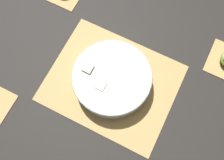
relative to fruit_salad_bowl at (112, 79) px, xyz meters
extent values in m
plane|color=black|center=(0.00, 0.00, -0.05)|extent=(6.00, 6.00, 0.00)
cube|color=tan|center=(0.00, 0.00, -0.04)|extent=(0.44, 0.36, 0.01)
cube|color=brown|center=(-0.15, 0.00, -0.04)|extent=(0.01, 0.35, 0.00)
cube|color=brown|center=(-0.07, 0.00, -0.04)|extent=(0.01, 0.35, 0.00)
cube|color=brown|center=(0.00, 0.00, -0.04)|extent=(0.01, 0.35, 0.00)
cube|color=brown|center=(0.07, 0.00, -0.04)|extent=(0.01, 0.35, 0.00)
cube|color=brown|center=(0.15, 0.00, -0.04)|extent=(0.01, 0.35, 0.00)
cube|color=brown|center=(-0.33, -0.26, -0.04)|extent=(0.00, 0.14, 0.00)
cube|color=brown|center=(-0.30, -0.26, -0.04)|extent=(0.00, 0.14, 0.00)
cube|color=brown|center=(0.30, 0.26, -0.04)|extent=(0.00, 0.14, 0.00)
cylinder|color=silver|center=(0.00, 0.00, 0.00)|extent=(0.26, 0.26, 0.07)
torus|color=silver|center=(0.00, 0.00, 0.02)|extent=(0.27, 0.27, 0.01)
cylinder|color=beige|center=(-0.08, 0.03, 0.01)|extent=(0.03, 0.03, 0.01)
cylinder|color=beige|center=(-0.01, 0.09, -0.02)|extent=(0.02, 0.02, 0.01)
cylinder|color=beige|center=(-0.08, -0.03, 0.00)|extent=(0.03, 0.03, 0.01)
cylinder|color=beige|center=(-0.06, -0.02, 0.00)|extent=(0.03, 0.03, 0.01)
cylinder|color=beige|center=(0.03, 0.02, -0.01)|extent=(0.03, 0.03, 0.01)
cylinder|color=beige|center=(0.02, -0.08, -0.01)|extent=(0.03, 0.03, 0.01)
cylinder|color=beige|center=(-0.02, 0.06, 0.00)|extent=(0.03, 0.03, 0.01)
cylinder|color=beige|center=(0.04, -0.08, 0.01)|extent=(0.03, 0.03, 0.01)
cylinder|color=beige|center=(0.01, -0.05, -0.01)|extent=(0.03, 0.03, 0.01)
cube|color=beige|center=(-0.04, 0.02, -0.01)|extent=(0.02, 0.02, 0.02)
cube|color=beige|center=(0.03, 0.05, -0.02)|extent=(0.03, 0.03, 0.03)
cube|color=beige|center=(0.06, 0.08, 0.00)|extent=(0.03, 0.03, 0.03)
cube|color=beige|center=(0.02, 0.04, 0.02)|extent=(0.03, 0.03, 0.03)
cube|color=beige|center=(0.08, 0.01, 0.02)|extent=(0.03, 0.03, 0.03)
cube|color=beige|center=(0.06, 0.04, 0.00)|extent=(0.02, 0.02, 0.02)
cube|color=beige|center=(-0.08, 0.07, -0.02)|extent=(0.02, 0.02, 0.02)
ellipsoid|color=orange|center=(-0.03, -0.03, -0.03)|extent=(0.03, 0.01, 0.01)
ellipsoid|color=orange|center=(0.03, 0.09, 0.02)|extent=(0.03, 0.02, 0.02)
ellipsoid|color=orange|center=(-0.03, -0.01, -0.01)|extent=(0.02, 0.01, 0.01)
ellipsoid|color=orange|center=(-0.04, 0.08, 0.01)|extent=(0.03, 0.02, 0.02)
ellipsoid|color=#B2231E|center=(-0.08, -0.05, -0.01)|extent=(0.03, 0.02, 0.01)
ellipsoid|color=orange|center=(0.06, -0.08, 0.02)|extent=(0.03, 0.01, 0.01)
ellipsoid|color=orange|center=(-0.02, 0.01, -0.03)|extent=(0.03, 0.02, 0.01)
ellipsoid|color=orange|center=(0.06, -0.01, 0.01)|extent=(0.03, 0.02, 0.01)
ellipsoid|color=orange|center=(-0.04, 0.04, 0.02)|extent=(0.02, 0.01, 0.01)
camera|label=1|loc=(-0.13, 0.25, 0.84)|focal=42.00mm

